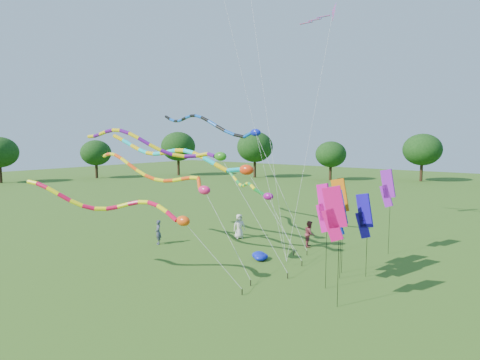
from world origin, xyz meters
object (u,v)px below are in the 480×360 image
Objects in this scene: person_a at (239,226)px; person_c at (310,234)px; tube_kite_red at (127,207)px; person_b at (158,232)px; blue_nylon_heap at (265,257)px; tube_kite_orange at (161,175)px.

person_c is (5.19, 1.19, -0.02)m from person_a.
person_b is (-4.49, 5.87, -3.07)m from tube_kite_red.
tube_kite_red reaches higher than blue_nylon_heap.
person_c is (8.71, 5.94, 0.04)m from person_b.
tube_kite_orange is at bearing -149.18° from blue_nylon_heap.
blue_nylon_heap is 0.64× the size of person_b.
tube_kite_red is 8.01m from person_b.
blue_nylon_heap is at bearing 42.96° from person_b.
person_a is (0.95, 6.60, -4.29)m from tube_kite_orange.
tube_kite_orange is at bearing -3.11° from person_b.
tube_kite_orange is 10.82m from person_c.
tube_kite_red is 5.87× the size of person_c.
tube_kite_orange reaches higher than tube_kite_red.
blue_nylon_heap is (3.60, 7.32, -3.72)m from tube_kite_red.
person_a reaches higher than person_b.
tube_kite_orange is at bearing 94.02° from tube_kite_red.
tube_kite_red is 8.97m from blue_nylon_heap.
person_c reaches higher than person_b.
person_a is at bearing 86.34° from person_b.
tube_kite_red is at bearing -59.46° from tube_kite_orange.
tube_kite_orange is 7.93m from person_a.
blue_nylon_heap is (5.53, 3.30, -5.00)m from tube_kite_orange.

